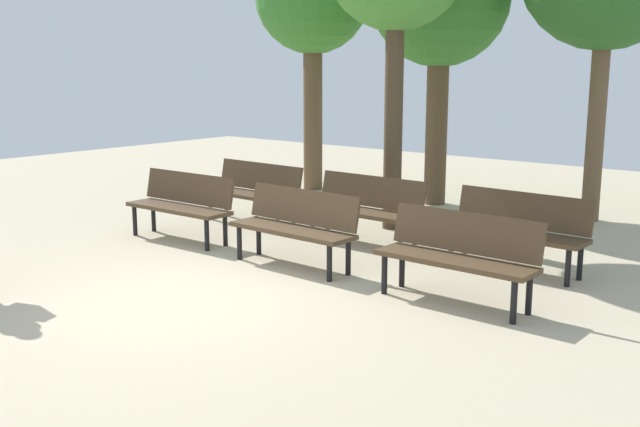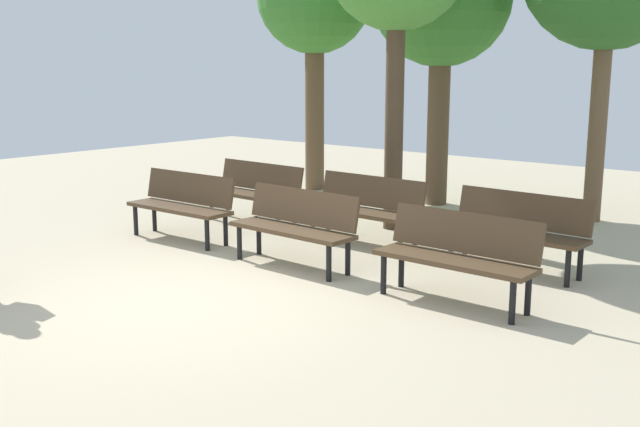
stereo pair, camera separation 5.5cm
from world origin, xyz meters
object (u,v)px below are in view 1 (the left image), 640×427
bench_r0_c1 (296,223)px  bench_r1_c1 (366,206)px  tree_0 (440,0)px  bench_r1_c2 (518,226)px  bench_r1_c0 (254,189)px  bench_r0_c2 (459,252)px  bench_r0_c0 (182,202)px  tree_2 (313,0)px

bench_r0_c1 → bench_r1_c1: same height
tree_0 → bench_r0_c1: bearing=-80.0°
bench_r0_c1 → bench_r1_c1: size_ratio=1.00×
tree_0 → bench_r1_c2: bearing=-46.5°
bench_r0_c1 → bench_r1_c0: (-2.00, 1.37, 0.00)m
bench_r0_c2 → bench_r1_c0: same height
bench_r0_c0 → bench_r0_c2: size_ratio=1.00×
bench_r0_c0 → tree_0: size_ratio=0.36×
bench_r0_c1 → tree_0: bearing=101.8°
tree_0 → bench_r1_c1: bearing=-75.6°
bench_r0_c0 → bench_r1_c0: same height
bench_r1_c1 → bench_r0_c0: bearing=-145.8°
tree_0 → tree_2: (-2.52, -0.13, 0.13)m
bench_r1_c0 → bench_r1_c2: same height
bench_r0_c2 → bench_r1_c2: size_ratio=0.99×
bench_r0_c1 → bench_r1_c2: 2.49m
bench_r1_c0 → bench_r1_c2: 4.04m
bench_r0_c0 → bench_r1_c2: (4.06, 1.38, 0.00)m
bench_r0_c2 → tree_0: tree_0 is taller
bench_r0_c1 → bench_r0_c2: 2.09m
bench_r0_c1 → bench_r1_c0: bearing=147.3°
bench_r0_c2 → tree_2: bearing=142.0°
bench_r1_c1 → tree_0: size_ratio=0.36×
bench_r0_c2 → bench_r0_c0: bearing=179.7°
bench_r0_c1 → tree_2: size_ratio=0.36×
bench_r1_c0 → bench_r0_c1: bearing=-32.7°
bench_r0_c2 → bench_r1_c1: bearing=147.2°
bench_r0_c2 → tree_2: size_ratio=0.36×
bench_r1_c0 → bench_r1_c1: 2.00m
bench_r0_c0 → bench_r1_c2: same height
bench_r0_c2 → tree_0: bearing=123.5°
bench_r0_c0 → bench_r0_c1: size_ratio=1.00×
bench_r1_c2 → tree_0: tree_0 is taller
bench_r1_c2 → tree_0: bearing=135.1°
bench_r0_c0 → bench_r1_c0: 1.33m
bench_r1_c1 → bench_r0_c1: bearing=-89.0°
bench_r1_c1 → tree_2: size_ratio=0.36×
bench_r0_c2 → bench_r0_c1: bearing=-180.0°
bench_r1_c2 → tree_2: 6.71m
bench_r1_c0 → tree_0: (1.22, 3.01, 2.77)m
bench_r0_c0 → bench_r1_c2: 4.29m
bench_r0_c0 → bench_r0_c2: bearing=-2.0°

